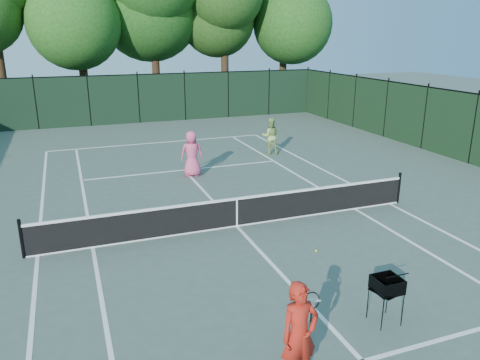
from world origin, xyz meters
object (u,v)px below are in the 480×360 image
object	(u,v)px
ball_hopper	(387,285)
loose_ball_midcourt	(316,251)
coach	(299,335)
player_green	(270,136)
player_pink	(192,154)

from	to	relation	value
ball_hopper	loose_ball_midcourt	size ratio (longest dim) A/B	14.36
loose_ball_midcourt	coach	bearing A→B (deg)	-123.01
player_green	ball_hopper	size ratio (longest dim) A/B	1.75
coach	player_pink	size ratio (longest dim) A/B	1.00
coach	player_pink	bearing A→B (deg)	78.80
player_pink	player_green	size ratio (longest dim) A/B	1.07
player_green	ball_hopper	distance (m)	13.67
player_pink	loose_ball_midcourt	world-z (taller)	player_pink
coach	player_green	world-z (taller)	coach
player_green	loose_ball_midcourt	distance (m)	10.55
player_pink	player_green	world-z (taller)	player_pink
ball_hopper	loose_ball_midcourt	world-z (taller)	ball_hopper
player_green	loose_ball_midcourt	size ratio (longest dim) A/B	25.12
coach	loose_ball_midcourt	bearing A→B (deg)	52.60
ball_hopper	loose_ball_midcourt	distance (m)	3.31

